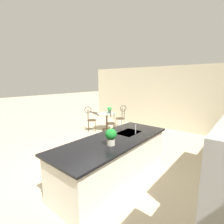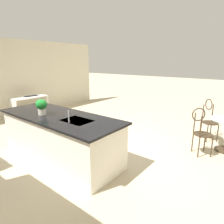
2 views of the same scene
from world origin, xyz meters
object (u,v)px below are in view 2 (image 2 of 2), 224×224
at_px(writing_desk, 29,103).
at_px(keyboard, 31,96).
at_px(chair_toward_desk, 209,118).
at_px(potted_plant_counter_near, 41,106).
at_px(chair_near_window, 201,129).

distance_m(writing_desk, keyboard, 0.27).
distance_m(chair_toward_desk, potted_plant_counter_near, 4.02).
distance_m(chair_near_window, keyboard, 5.63).
bearing_deg(keyboard, chair_toward_desk, -163.11).
bearing_deg(writing_desk, chair_near_window, -172.43).
bearing_deg(keyboard, potted_plant_counter_near, 154.38).
xyz_separation_m(chair_toward_desk, keyboard, (5.51, 1.67, 0.18)).
relative_size(keyboard, potted_plant_counter_near, 1.41).
distance_m(chair_toward_desk, keyboard, 5.76).
height_order(chair_near_window, potted_plant_counter_near, potted_plant_counter_near).
distance_m(keyboard, potted_plant_counter_near, 3.42).
relative_size(chair_toward_desk, potted_plant_counter_near, 3.34).
distance_m(writing_desk, potted_plant_counter_near, 3.40).
relative_size(chair_near_window, keyboard, 2.37).
xyz_separation_m(chair_near_window, potted_plant_counter_near, (2.52, 2.11, 0.53)).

